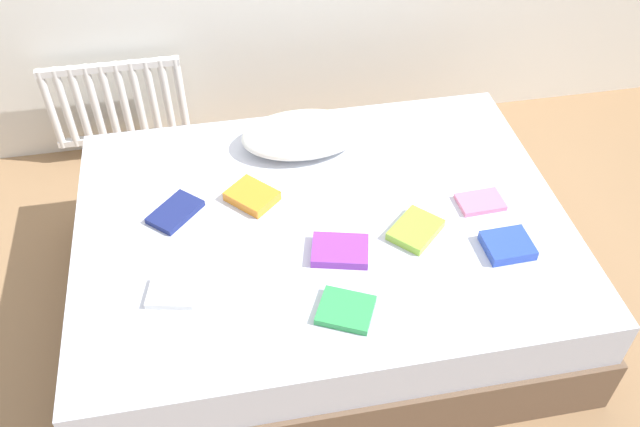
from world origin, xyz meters
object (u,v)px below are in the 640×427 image
textbook_lime (416,230)px  textbook_orange (252,196)px  textbook_white (172,293)px  textbook_blue (508,245)px  radiator (117,103)px  textbook_navy (175,212)px  textbook_purple (340,251)px  textbook_pink (480,202)px  pillow (302,134)px  textbook_green (346,310)px  bed (322,260)px

textbook_lime → textbook_orange: textbook_orange is taller
textbook_white → textbook_blue: 1.27m
radiator → textbook_navy: 1.12m
radiator → textbook_purple: radiator is taller
radiator → textbook_pink: 1.97m
textbook_blue → textbook_navy: (-1.25, 0.43, -0.01)m
pillow → radiator: bearing=140.6°
textbook_purple → radiator: bearing=137.0°
pillow → textbook_white: size_ratio=3.21×
textbook_white → textbook_lime: bearing=20.8°
pillow → textbook_orange: 0.42m
textbook_orange → textbook_navy: textbook_orange is taller
textbook_lime → textbook_white: size_ratio=1.19×
radiator → textbook_white: (0.27, -1.49, 0.16)m
radiator → textbook_orange: 1.22m
pillow → textbook_orange: (-0.26, -0.32, -0.04)m
textbook_white → textbook_blue: size_ratio=0.96×
pillow → textbook_pink: 0.84m
radiator → textbook_purple: bearing=-57.1°
textbook_purple → textbook_navy: bearing=165.4°
radiator → textbook_orange: radiator is taller
pillow → textbook_blue: bearing=-49.2°
textbook_purple → textbook_pink: size_ratio=1.16×
textbook_purple → pillow: bearing=107.0°
radiator → textbook_orange: bearing=-59.5°
pillow → textbook_green: size_ratio=2.91×
textbook_white → textbook_navy: same height
pillow → textbook_orange: pillow is taller
textbook_white → textbook_purple: 0.64m
textbook_blue → textbook_pink: 0.26m
textbook_orange → textbook_navy: (-0.32, -0.03, -0.01)m
radiator → textbook_purple: 1.68m
textbook_purple → textbook_green: (-0.04, -0.28, -0.00)m
pillow → textbook_pink: pillow is taller
pillow → textbook_blue: size_ratio=3.08×
textbook_orange → textbook_green: textbook_orange is taller
textbook_blue → textbook_green: size_ratio=0.94×
bed → textbook_purple: size_ratio=9.37×
bed → textbook_orange: bearing=148.6°
textbook_navy → textbook_green: 0.84m
textbook_blue → pillow: bearing=129.0°
pillow → textbook_navy: (-0.58, -0.35, -0.05)m
textbook_pink → textbook_navy: textbook_navy is taller
radiator → textbook_pink: radiator is taller
textbook_purple → textbook_green: 0.28m
textbook_pink → textbook_lime: bearing=-162.8°
textbook_purple → textbook_green: textbook_purple is taller
bed → textbook_pink: bearing=-3.0°
textbook_lime → pillow: bearing=75.6°
textbook_orange → textbook_navy: size_ratio=0.89×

